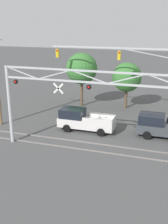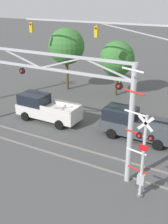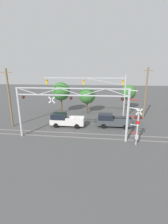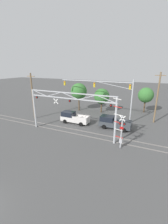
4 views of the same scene
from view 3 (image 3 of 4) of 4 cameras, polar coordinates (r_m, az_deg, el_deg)
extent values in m
cube|color=gray|center=(20.54, -4.49, -9.52)|extent=(80.00, 0.08, 0.10)
cube|color=gray|center=(21.83, -3.75, -7.98)|extent=(80.00, 0.08, 0.10)
cylinder|color=#B7BABF|center=(21.65, -23.33, -0.18)|extent=(0.30, 0.30, 6.70)
cylinder|color=#B7BABF|center=(19.05, 16.28, -1.49)|extent=(0.30, 0.30, 6.70)
cube|color=#B7BABF|center=(18.64, -5.01, 6.38)|extent=(14.31, 0.14, 0.14)
cube|color=#B7BABF|center=(18.53, -5.07, 8.96)|extent=(14.31, 0.14, 0.14)
cube|color=#B7BABF|center=(20.47, -20.73, 7.44)|extent=(2.83, 0.08, 0.92)
cube|color=#B7BABF|center=(19.34, -13.27, 7.62)|extent=(2.83, 0.08, 0.92)
cube|color=#B7BABF|center=(18.58, -5.04, 7.67)|extent=(2.83, 0.08, 0.92)
cube|color=#B7BABF|center=(18.22, 3.70, 7.55)|extent=(2.83, 0.08, 0.92)
cube|color=#B7BABF|center=(18.28, 12.57, 7.25)|extent=(2.83, 0.08, 0.92)
cylinder|color=black|center=(20.88, -22.13, 5.26)|extent=(0.38, 0.10, 0.38)
sphere|color=red|center=(20.82, -22.22, 5.22)|extent=(0.18, 0.18, 0.18)
cylinder|color=#B7BABF|center=(20.84, -22.19, 5.91)|extent=(0.04, 0.04, 0.10)
cylinder|color=black|center=(18.69, -4.99, 5.29)|extent=(0.38, 0.10, 0.38)
sphere|color=red|center=(18.62, -5.03, 5.25)|extent=(0.18, 0.18, 0.18)
cylinder|color=#B7BABF|center=(18.65, -5.01, 6.01)|extent=(0.04, 0.04, 0.10)
cylinder|color=black|center=(18.47, 14.45, 4.75)|extent=(0.38, 0.10, 0.38)
sphere|color=red|center=(18.40, 14.48, 4.72)|extent=(0.18, 0.18, 0.18)
cylinder|color=#B7BABF|center=(18.43, 14.50, 5.49)|extent=(0.04, 0.04, 0.10)
cube|color=white|center=(19.29, -12.21, 4.52)|extent=(0.88, 0.03, 0.88)
cube|color=white|center=(19.29, -12.21, 4.52)|extent=(0.88, 0.03, 0.88)
cylinder|color=black|center=(19.27, -12.23, 4.51)|extent=(0.04, 0.04, 0.02)
cylinder|color=#B7BABF|center=(18.70, 19.68, -5.53)|extent=(0.16, 0.16, 4.56)
cylinder|color=#59595B|center=(19.56, 19.10, -11.67)|extent=(0.35, 0.35, 0.10)
cube|color=white|center=(18.05, 20.28, 0.11)|extent=(0.78, 0.03, 0.78)
cube|color=white|center=(18.05, 20.28, 0.11)|extent=(0.78, 0.03, 0.78)
cylinder|color=black|center=(18.02, 20.30, 0.09)|extent=(0.04, 0.04, 0.02)
cylinder|color=black|center=(18.28, 19.14, -2.05)|extent=(0.32, 0.09, 0.32)
sphere|color=red|center=(18.22, 19.18, -2.10)|extent=(0.16, 0.16, 0.16)
cylinder|color=black|center=(18.41, 20.84, -2.09)|extent=(0.32, 0.09, 0.32)
sphere|color=red|center=(18.36, 20.89, -2.14)|extent=(0.16, 0.16, 0.16)
cube|color=#B7BABF|center=(18.34, 20.00, -2.07)|extent=(0.64, 0.06, 0.06)
cube|color=red|center=(18.41, 19.91, -3.80)|extent=(0.44, 0.02, 0.32)
cube|color=#B2B2B7|center=(19.15, 19.35, -8.98)|extent=(0.36, 0.28, 0.56)
cylinder|color=red|center=(18.91, 18.77, -7.59)|extent=(1.01, 0.09, 0.21)
cylinder|color=white|center=(18.54, 18.68, -4.72)|extent=(1.01, 0.09, 0.21)
cylinder|color=red|center=(18.21, 18.58, -1.73)|extent=(1.01, 0.09, 0.21)
cylinder|color=white|center=(17.94, 18.48, 1.35)|extent=(1.01, 0.09, 0.21)
cylinder|color=red|center=(17.72, 18.37, 4.52)|extent=(1.01, 0.09, 0.21)
cylinder|color=white|center=(17.56, 18.26, 7.76)|extent=(1.01, 0.09, 0.21)
cube|color=#3F3F42|center=(19.26, 18.85, -9.93)|extent=(0.24, 0.12, 0.36)
cylinder|color=#B7BABF|center=(27.55, 15.17, 5.10)|extent=(0.24, 0.24, 8.15)
cube|color=#B7BABF|center=(27.10, -0.13, 12.86)|extent=(14.58, 0.14, 0.14)
cube|color=#B7BABF|center=(26.93, 7.75, 11.43)|extent=(7.30, 0.08, 1.28)
cylinder|color=#B7BABF|center=(28.73, -14.03, 12.24)|extent=(0.04, 0.04, 0.30)
cube|color=gold|center=(28.76, -13.95, 11.06)|extent=(0.30, 0.26, 0.89)
sphere|color=red|center=(28.58, -14.11, 11.66)|extent=(0.18, 0.18, 0.18)
cylinder|color=#B7BABF|center=(27.11, -0.13, 12.54)|extent=(0.04, 0.04, 0.30)
cube|color=gold|center=(27.14, -0.13, 11.28)|extent=(0.30, 0.26, 0.89)
sphere|color=red|center=(26.95, -0.17, 11.93)|extent=(0.18, 0.18, 0.18)
cylinder|color=#B7BABF|center=(27.14, 14.59, 12.08)|extent=(0.04, 0.04, 0.30)
cube|color=gold|center=(27.17, 14.51, 10.82)|extent=(0.30, 0.26, 0.89)
sphere|color=red|center=(26.99, 14.59, 11.47)|extent=(0.18, 0.18, 0.18)
cube|color=silver|center=(24.49, -6.27, -3.59)|extent=(5.41, 1.91, 0.84)
cube|color=black|center=(24.58, -9.57, -1.54)|extent=(2.27, 1.76, 0.87)
cube|color=silver|center=(23.19, -3.85, -2.99)|extent=(2.75, 0.08, 0.39)
cube|color=silver|center=(24.92, -3.08, -1.70)|extent=(2.75, 0.08, 0.39)
cube|color=silver|center=(23.85, -0.08, -2.45)|extent=(0.10, 1.83, 0.39)
cylinder|color=black|center=(24.17, -10.66, -5.07)|extent=(0.75, 0.24, 0.75)
cylinder|color=black|center=(25.92, -9.39, -3.63)|extent=(0.75, 0.24, 0.75)
cylinder|color=black|center=(23.41, -2.75, -5.49)|extent=(0.75, 0.24, 0.75)
cylinder|color=black|center=(25.21, -2.03, -3.97)|extent=(0.75, 0.24, 0.75)
cube|color=#3D4247|center=(24.52, 11.39, -3.78)|extent=(5.42, 1.91, 0.84)
cube|color=black|center=(24.18, 8.13, -1.76)|extent=(2.27, 1.76, 0.87)
cube|color=#3D4247|center=(23.60, 14.63, -3.14)|extent=(2.75, 0.08, 0.39)
cube|color=#3D4247|center=(25.34, 14.10, -1.86)|extent=(2.75, 0.08, 0.39)
cube|color=#3D4247|center=(24.70, 17.63, -2.55)|extent=(0.10, 1.83, 0.39)
cylinder|color=black|center=(23.66, 7.43, -5.38)|extent=(0.75, 0.24, 0.75)
cylinder|color=black|center=(25.49, 7.41, -3.88)|extent=(0.75, 0.24, 0.75)
cylinder|color=black|center=(23.95, 15.54, -5.56)|extent=(0.75, 0.24, 0.75)
cylinder|color=black|center=(25.76, 14.92, -4.07)|extent=(0.75, 0.24, 0.75)
cylinder|color=brown|center=(26.08, -26.51, 4.57)|extent=(0.28, 0.28, 9.10)
cube|color=brown|center=(25.77, -27.55, 13.23)|extent=(1.80, 0.12, 0.12)
cylinder|color=silver|center=(26.24, -29.10, 13.26)|extent=(0.08, 0.08, 0.12)
cylinder|color=silver|center=(25.33, -25.99, 13.63)|extent=(0.08, 0.08, 0.12)
cylinder|color=brown|center=(30.55, 22.44, 6.60)|extent=(0.28, 0.28, 9.41)
cube|color=brown|center=(30.31, 23.23, 14.28)|extent=(1.80, 0.12, 0.12)
cylinder|color=silver|center=(30.10, 21.70, 14.62)|extent=(0.08, 0.08, 0.12)
cylinder|color=silver|center=(30.54, 24.77, 14.31)|extent=(0.08, 0.08, 0.12)
cylinder|color=brown|center=(36.45, 16.17, 3.12)|extent=(0.32, 0.32, 2.88)
sphere|color=#387533|center=(36.03, 16.48, 7.22)|extent=(3.41, 3.41, 3.41)
cylinder|color=brown|center=(32.27, -8.55, 2.50)|extent=(0.32, 0.32, 3.36)
sphere|color=#387533|center=(31.77, -8.75, 7.78)|extent=(3.77, 3.77, 3.77)
cylinder|color=brown|center=(32.12, 1.17, 1.90)|extent=(0.32, 0.32, 2.59)
sphere|color=#387533|center=(31.65, 1.20, 6.34)|extent=(3.48, 3.48, 3.48)
camera|label=1|loc=(3.20, 138.87, 19.22)|focal=45.00mm
camera|label=2|loc=(9.27, 63.07, 14.04)|focal=45.00mm
camera|label=4|loc=(7.53, 106.90, 11.17)|focal=24.00mm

